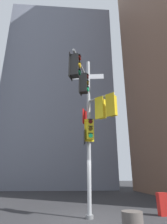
{
  "coord_description": "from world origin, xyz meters",
  "views": [
    {
      "loc": [
        -0.95,
        -9.12,
        1.81
      ],
      "look_at": [
        -0.25,
        0.16,
        5.02
      ],
      "focal_mm": 29.51,
      "sensor_mm": 36.0,
      "label": 1
    }
  ],
  "objects": [
    {
      "name": "ground",
      "position": [
        0.0,
        0.0,
        0.0
      ],
      "size": [
        120.0,
        120.0,
        0.0
      ],
      "primitive_type": "plane",
      "color": "#2D2D30"
    },
    {
      "name": "building_mid_block",
      "position": [
        -2.89,
        23.96,
        14.91
      ],
      "size": [
        16.77,
        16.77,
        29.82
      ],
      "primitive_type": "cube",
      "color": "slate",
      "rests_on": "ground"
    },
    {
      "name": "signal_pole_assembly",
      "position": [
        0.05,
        -0.72,
        4.86
      ],
      "size": [
        2.37,
        3.17,
        8.04
      ],
      "color": "#9EA0A3",
      "rests_on": "ground"
    },
    {
      "name": "newspaper_box",
      "position": [
        3.58,
        0.34,
        0.51
      ],
      "size": [
        0.45,
        0.36,
        1.02
      ],
      "color": "red",
      "rests_on": "ground"
    }
  ]
}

